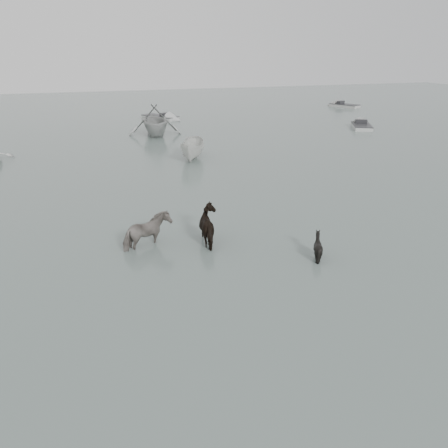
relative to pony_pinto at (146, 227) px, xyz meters
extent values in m
plane|color=#505F59|center=(2.28, -2.49, -0.83)|extent=(140.00, 140.00, 0.00)
imported|color=black|center=(0.00, 0.00, 0.00)|extent=(2.16, 1.69, 1.66)
imported|color=black|center=(2.58, -0.30, -0.02)|extent=(1.84, 1.98, 1.62)
imported|color=black|center=(5.93, -2.87, -0.27)|extent=(1.28, 1.22, 1.12)
imported|color=#A5A8A5|center=(4.19, 23.17, 0.61)|extent=(5.00, 5.71, 2.89)
imported|color=silver|center=(5.23, 13.57, -0.06)|extent=(2.87, 4.24, 1.53)
camera|label=1|loc=(-1.91, -15.86, 6.49)|focal=35.00mm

